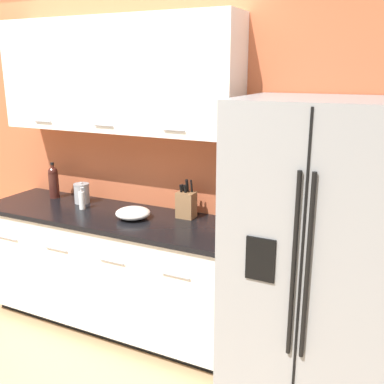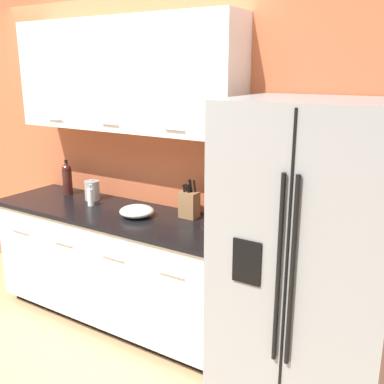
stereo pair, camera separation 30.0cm
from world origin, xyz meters
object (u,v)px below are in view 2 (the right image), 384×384
object	(u,v)px
steel_canister	(92,190)
soap_dispenser	(90,197)
mixing_bowl	(137,211)
refrigerator	(310,261)
knife_block	(189,204)
wine_bottle	(67,178)

from	to	relation	value
steel_canister	soap_dispenser	bearing A→B (deg)	-50.63
mixing_bowl	steel_canister	bearing A→B (deg)	166.12
soap_dispenser	mixing_bowl	bearing A→B (deg)	-1.70
soap_dispenser	steel_canister	size ratio (longest dim) A/B	1.00
refrigerator	soap_dispenser	bearing A→B (deg)	177.53
knife_block	mixing_bowl	xyz separation A→B (m)	(-0.34, -0.19, -0.06)
wine_bottle	steel_canister	bearing A→B (deg)	-3.50
refrigerator	soap_dispenser	world-z (taller)	refrigerator
steel_canister	mixing_bowl	size ratio (longest dim) A/B	0.70
soap_dispenser	steel_canister	xyz separation A→B (m)	(-0.11, 0.13, 0.01)
steel_canister	knife_block	bearing A→B (deg)	2.72
refrigerator	knife_block	world-z (taller)	refrigerator
knife_block	mixing_bowl	world-z (taller)	knife_block
soap_dispenser	steel_canister	bearing A→B (deg)	129.37
wine_bottle	soap_dispenser	bearing A→B (deg)	-19.75
refrigerator	mixing_bowl	bearing A→B (deg)	177.26
wine_bottle	soap_dispenser	size ratio (longest dim) A/B	1.70
refrigerator	knife_block	bearing A→B (deg)	165.67
wine_bottle	mixing_bowl	xyz separation A→B (m)	(0.89, -0.16, -0.10)
wine_bottle	knife_block	bearing A→B (deg)	1.16
steel_canister	mixing_bowl	world-z (taller)	steel_canister
soap_dispenser	steel_canister	distance (m)	0.17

